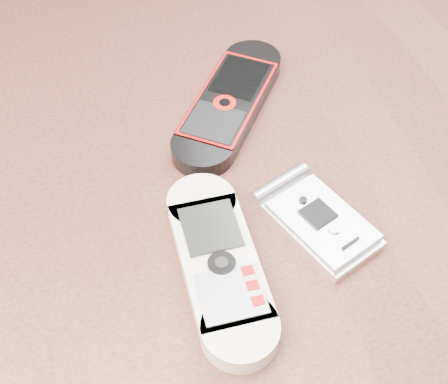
{
  "coord_description": "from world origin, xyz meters",
  "views": [
    {
      "loc": [
        -0.08,
        -0.28,
        1.11
      ],
      "look_at": [
        0.01,
        0.0,
        0.76
      ],
      "focal_mm": 50.0,
      "sensor_mm": 36.0,
      "label": 1
    }
  ],
  "objects_px": {
    "nokia_black_red": "(229,103)",
    "nokia_white": "(219,263)",
    "motorola_razr": "(319,221)",
    "table": "(218,279)"
  },
  "relations": [
    {
      "from": "table",
      "to": "nokia_white",
      "type": "xyz_separation_m",
      "value": [
        -0.01,
        -0.06,
        0.11
      ]
    },
    {
      "from": "motorola_razr",
      "to": "nokia_black_red",
      "type": "bearing_deg",
      "value": 79.74
    },
    {
      "from": "table",
      "to": "nokia_black_red",
      "type": "bearing_deg",
      "value": 68.57
    },
    {
      "from": "nokia_white",
      "to": "nokia_black_red",
      "type": "bearing_deg",
      "value": 72.72
    },
    {
      "from": "table",
      "to": "motorola_razr",
      "type": "xyz_separation_m",
      "value": [
        0.06,
        -0.04,
        0.11
      ]
    },
    {
      "from": "table",
      "to": "motorola_razr",
      "type": "height_order",
      "value": "motorola_razr"
    },
    {
      "from": "table",
      "to": "nokia_white",
      "type": "height_order",
      "value": "nokia_white"
    },
    {
      "from": "nokia_black_red",
      "to": "nokia_white",
      "type": "bearing_deg",
      "value": -71.16
    },
    {
      "from": "nokia_black_red",
      "to": "motorola_razr",
      "type": "bearing_deg",
      "value": -41.41
    },
    {
      "from": "nokia_white",
      "to": "motorola_razr",
      "type": "xyz_separation_m",
      "value": [
        0.08,
        0.01,
        -0.0
      ]
    }
  ]
}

